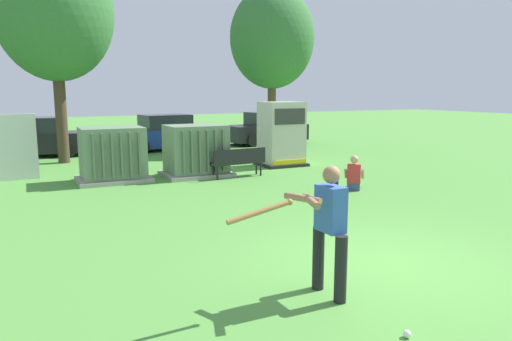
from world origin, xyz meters
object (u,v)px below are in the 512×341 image
Objects in this scene: transformer_mid_west at (196,151)px; park_bench at (239,161)px; transformer_west at (113,155)px; generator_enclosure at (281,134)px; batter at (327,225)px; parked_car_right_of_center at (163,134)px; sports_ball at (407,334)px; parked_car_left_of_center at (34,139)px; parked_car_rightmost at (267,129)px; backpack at (332,187)px; seated_spectator at (354,176)px.

park_bench is (1.09, -0.89, -0.25)m from transformer_mid_west.
transformer_west is 0.91× the size of generator_enclosure.
batter reaches higher than parked_car_right_of_center.
sports_ball is at bearing -81.31° from batter.
transformer_mid_west is at bearing 81.29° from batter.
transformer_west is at bearing 96.80° from sports_ball.
transformer_mid_west is at bearing -168.90° from generator_enclosure.
transformer_west is 7.22m from parked_car_left_of_center.
generator_enclosure is 6.93m from parked_car_right_of_center.
parked_car_left_of_center and parked_car_rightmost have the same top height.
parked_car_rightmost reaches higher than backpack.
park_bench is at bearing -122.52° from parked_car_rightmost.
batter is (-4.93, -10.06, -0.16)m from generator_enclosure.
parked_car_left_of_center and parked_car_right_of_center have the same top height.
generator_enclosure is 5.26m from backpack.
transformer_mid_west is at bearing 140.95° from park_bench.
parked_car_rightmost is at bearing 66.84° from generator_enclosure.
backpack is (-1.27, -5.02, -0.92)m from generator_enclosure.
transformer_west is 7.64m from parked_car_right_of_center.
generator_enclosure reaches higher than park_bench.
backpack is (2.22, -4.33, -0.57)m from transformer_mid_west.
sports_ball is 0.02× the size of parked_car_left_of_center.
parked_car_right_of_center is at bearing 83.27° from sports_ball.
parked_car_left_of_center reaches higher than sports_ball.
backpack reaches higher than sports_ball.
transformer_mid_west is at bearing -57.66° from parked_car_left_of_center.
sports_ball is at bearing -96.73° from parked_car_right_of_center.
transformer_mid_west is 1.21× the size of batter.
batter is 6.27m from backpack.
transformer_mid_west is 4.77× the size of backpack.
batter is at bearing -79.38° from parked_car_left_of_center.
parked_car_rightmost is at bearing 49.18° from transformer_mid_west.
parked_car_right_of_center is (-2.33, 11.05, 0.38)m from seated_spectator.
backpack is at bearing -83.20° from parked_car_right_of_center.
batter is at bearing 98.69° from sports_ball.
batter is (-1.44, -9.38, 0.19)m from transformer_mid_west.
generator_enclosure is (3.49, 0.69, 0.35)m from transformer_mid_west.
parked_car_right_of_center is at bearing -177.31° from parked_car_rightmost.
transformer_west is 2.55m from transformer_mid_west.
batter is 0.40× the size of parked_car_right_of_center.
transformer_west is 3.81m from park_bench.
parked_car_right_of_center is at bearing 112.39° from generator_enclosure.
batter is at bearing -97.93° from parked_car_right_of_center.
batter is 1.81× the size of seated_spectator.
parked_car_right_of_center reaches higher than sports_ball.
parked_car_left_of_center is (-7.73, 11.14, 0.38)m from seated_spectator.
seated_spectator is 11.74m from parked_car_rightmost.
backpack is 11.50m from parked_car_right_of_center.
parked_car_left_of_center reaches higher than park_bench.
batter is at bearing -114.94° from parked_car_rightmost.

